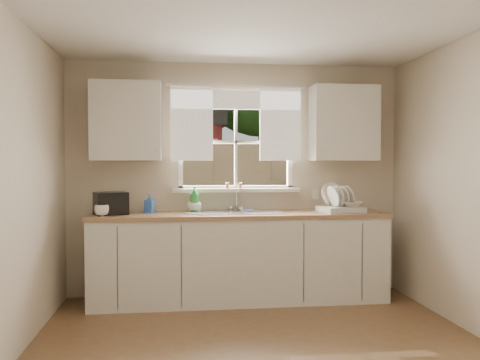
{
  "coord_description": "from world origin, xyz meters",
  "views": [
    {
      "loc": [
        -0.64,
        -3.48,
        1.43
      ],
      "look_at": [
        0.0,
        1.65,
        1.25
      ],
      "focal_mm": 38.0,
      "sensor_mm": 36.0,
      "label": 1
    }
  ],
  "objects": [
    {
      "name": "black_appliance",
      "position": [
        -1.3,
        1.68,
        1.02
      ],
      "size": [
        0.38,
        0.35,
        0.22
      ],
      "primitive_type": "cube",
      "rotation": [
        0.0,
        0.0,
        0.34
      ],
      "color": "black",
      "rests_on": "countertop"
    },
    {
      "name": "sill_jars",
      "position": [
        -0.03,
        1.94,
        1.18
      ],
      "size": [
        0.18,
        0.04,
        0.06
      ],
      "color": "brown",
      "rests_on": "window"
    },
    {
      "name": "countertop",
      "position": [
        0.0,
        1.68,
        0.89
      ],
      "size": [
        3.04,
        0.65,
        0.04
      ],
      "primitive_type": "cube",
      "color": "#98704C",
      "rests_on": "base_cabinets"
    },
    {
      "name": "soap_bottle_b",
      "position": [
        -0.92,
        1.82,
        1.01
      ],
      "size": [
        0.12,
        0.12,
        0.2
      ],
      "primitive_type": "imported",
      "rotation": [
        0.0,
        0.0,
        -0.39
      ],
      "color": "blue",
      "rests_on": "countertop"
    },
    {
      "name": "sink",
      "position": [
        0.0,
        1.71,
        0.84
      ],
      "size": [
        0.88,
        0.52,
        0.4
      ],
      "color": "#B7B7BC",
      "rests_on": "countertop"
    },
    {
      "name": "upper_cabinet_right",
      "position": [
        1.15,
        1.82,
        1.85
      ],
      "size": [
        0.7,
        0.33,
        0.8
      ],
      "primitive_type": "cube",
      "color": "silver",
      "rests_on": "room_walls"
    },
    {
      "name": "saucer",
      "position": [
        -0.48,
        1.63,
        0.92
      ],
      "size": [
        0.17,
        0.17,
        0.01
      ],
      "primitive_type": "cylinder",
      "color": "silver",
      "rests_on": "countertop"
    },
    {
      "name": "curtains",
      "position": [
        0.0,
        1.95,
        1.93
      ],
      "size": [
        1.5,
        0.03,
        0.81
      ],
      "color": "white",
      "rests_on": "room_walls"
    },
    {
      "name": "base_cabinets",
      "position": [
        0.0,
        1.68,
        0.43
      ],
      "size": [
        3.0,
        0.62,
        0.87
      ],
      "primitive_type": "cube",
      "color": "silver",
      "rests_on": "ground"
    },
    {
      "name": "room_walls",
      "position": [
        0.0,
        -0.07,
        1.24
      ],
      "size": [
        3.62,
        4.02,
        2.5
      ],
      "color": "beige",
      "rests_on": "ground"
    },
    {
      "name": "backyard",
      "position": [
        0.58,
        8.42,
        3.46
      ],
      "size": [
        20.0,
        10.0,
        6.13
      ],
      "color": "#335421",
      "rests_on": "ground"
    },
    {
      "name": "cup",
      "position": [
        -1.36,
        1.55,
        0.97
      ],
      "size": [
        0.17,
        0.17,
        0.11
      ],
      "primitive_type": "imported",
      "rotation": [
        0.0,
        0.0,
        0.26
      ],
      "color": "white",
      "rests_on": "countertop"
    },
    {
      "name": "upper_cabinet_left",
      "position": [
        -1.15,
        1.82,
        1.85
      ],
      "size": [
        0.7,
        0.33,
        0.8
      ],
      "primitive_type": "cube",
      "color": "silver",
      "rests_on": "room_walls"
    },
    {
      "name": "bowl",
      "position": [
        1.18,
        1.61,
        0.99
      ],
      "size": [
        0.29,
        0.29,
        0.05
      ],
      "primitive_type": "imported",
      "rotation": [
        0.0,
        0.0,
        -0.38
      ],
      "color": "beige",
      "rests_on": "dish_rack"
    },
    {
      "name": "dish_rack",
      "position": [
        1.06,
        1.66,
        0.98
      ],
      "size": [
        0.49,
        0.41,
        0.31
      ],
      "color": "silver",
      "rests_on": "countertop"
    },
    {
      "name": "soap_bottle_c",
      "position": [
        -0.46,
        1.79,
        1.0
      ],
      "size": [
        0.17,
        0.17,
        0.19
      ],
      "primitive_type": "imported",
      "rotation": [
        0.0,
        0.0,
        -0.14
      ],
      "color": "beige",
      "rests_on": "countertop"
    },
    {
      "name": "ceiling",
      "position": [
        0.0,
        0.0,
        2.5
      ],
      "size": [
        3.6,
        4.0,
        0.02
      ],
      "primitive_type": "cube",
      "color": "silver",
      "rests_on": "room_walls"
    },
    {
      "name": "soap_bottle_a",
      "position": [
        -0.46,
        1.77,
        1.05
      ],
      "size": [
        0.14,
        0.14,
        0.27
      ],
      "primitive_type": "imported",
      "rotation": [
        0.0,
        0.0,
        0.43
      ],
      "color": "green",
      "rests_on": "countertop"
    },
    {
      "name": "window",
      "position": [
        0.0,
        2.0,
        1.49
      ],
      "size": [
        1.38,
        0.16,
        1.06
      ],
      "color": "white",
      "rests_on": "room_walls"
    },
    {
      "name": "wall_outlet",
      "position": [
        0.88,
        1.99,
        1.08
      ],
      "size": [
        0.08,
        0.01,
        0.12
      ],
      "primitive_type": "cube",
      "color": "beige",
      "rests_on": "room_walls"
    }
  ]
}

